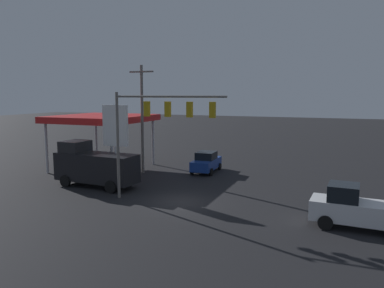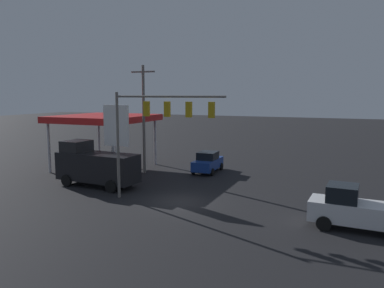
# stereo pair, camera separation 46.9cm
# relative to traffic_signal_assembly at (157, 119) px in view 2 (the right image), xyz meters

# --- Properties ---
(ground_plane) EXTENTS (200.00, 200.00, 0.00)m
(ground_plane) POSITION_rel_traffic_signal_assembly_xyz_m (-1.39, -0.64, -5.69)
(ground_plane) COLOR black
(traffic_signal_assembly) EXTENTS (8.01, 0.43, 7.48)m
(traffic_signal_assembly) POSITION_rel_traffic_signal_assembly_xyz_m (0.00, 0.00, 0.00)
(traffic_signal_assembly) COLOR slate
(traffic_signal_assembly) RESTS_ON ground
(utility_pole) EXTENTS (2.40, 0.26, 9.94)m
(utility_pole) POSITION_rel_traffic_signal_assembly_xyz_m (5.72, -8.03, -0.43)
(utility_pole) COLOR slate
(utility_pole) RESTS_ON ground
(gas_station_canopy) EXTENTS (8.32, 8.83, 5.28)m
(gas_station_canopy) POSITION_rel_traffic_signal_assembly_xyz_m (10.39, -8.43, -0.77)
(gas_station_canopy) COLOR red
(gas_station_canopy) RESTS_ON ground
(price_sign) EXTENTS (2.22, 0.27, 6.49)m
(price_sign) POSITION_rel_traffic_signal_assembly_xyz_m (5.23, -2.88, -1.11)
(price_sign) COLOR #B7B7BC
(price_sign) RESTS_ON ground
(pickup_parked) EXTENTS (5.30, 2.49, 2.40)m
(pickup_parked) POSITION_rel_traffic_signal_assembly_xyz_m (-12.38, 0.40, -4.58)
(pickup_parked) COLOR silver
(pickup_parked) RESTS_ON ground
(delivery_truck) EXTENTS (6.91, 2.84, 3.58)m
(delivery_truck) POSITION_rel_traffic_signal_assembly_xyz_m (6.73, -2.07, -4.00)
(delivery_truck) COLOR black
(delivery_truck) RESTS_ON ground
(sedan_far) EXTENTS (2.18, 4.46, 1.93)m
(sedan_far) POSITION_rel_traffic_signal_assembly_xyz_m (0.39, -10.71, -4.74)
(sedan_far) COLOR navy
(sedan_far) RESTS_ON ground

